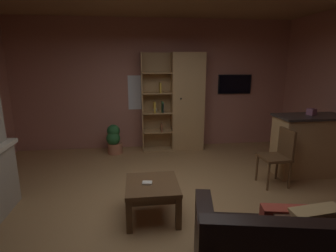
# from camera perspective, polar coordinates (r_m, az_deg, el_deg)

# --- Properties ---
(floor) EXTENTS (6.23, 5.54, 0.02)m
(floor) POSITION_cam_1_polar(r_m,az_deg,el_deg) (3.80, 0.76, -17.18)
(floor) COLOR #A37A4C
(floor) RESTS_ON ground
(wall_back) EXTENTS (6.35, 0.06, 2.87)m
(wall_back) POSITION_cam_1_polar(r_m,az_deg,el_deg) (6.08, -2.76, 8.79)
(wall_back) COLOR #AD7060
(wall_back) RESTS_ON ground
(window_pane_back) EXTENTS (0.76, 0.01, 0.76)m
(window_pane_back) POSITION_cam_1_polar(r_m,az_deg,el_deg) (6.05, -4.95, 7.20)
(window_pane_back) COLOR white
(bookshelf_cabinet) EXTENTS (1.37, 0.41, 2.15)m
(bookshelf_cabinet) POSITION_cam_1_polar(r_m,az_deg,el_deg) (5.93, 3.31, 5.05)
(bookshelf_cabinet) COLOR tan
(bookshelf_cabinet) RESTS_ON ground
(kitchen_bar_counter) EXTENTS (1.47, 0.59, 1.06)m
(kitchen_bar_counter) POSITION_cam_1_polar(r_m,az_deg,el_deg) (5.32, 29.22, -3.52)
(kitchen_bar_counter) COLOR tan
(kitchen_bar_counter) RESTS_ON ground
(tissue_box) EXTENTS (0.15, 0.15, 0.11)m
(tissue_box) POSITION_cam_1_polar(r_m,az_deg,el_deg) (5.16, 28.52, 2.73)
(tissue_box) COLOR #995972
(tissue_box) RESTS_ON kitchen_bar_counter
(coffee_table) EXTENTS (0.66, 0.70, 0.46)m
(coffee_table) POSITION_cam_1_polar(r_m,az_deg,el_deg) (3.44, -3.42, -13.50)
(coffee_table) COLOR brown
(coffee_table) RESTS_ON ground
(table_book_0) EXTENTS (0.13, 0.11, 0.02)m
(table_book_0) POSITION_cam_1_polar(r_m,az_deg,el_deg) (3.38, -4.51, -12.11)
(table_book_0) COLOR beige
(table_book_0) RESTS_ON coffee_table
(dining_chair) EXTENTS (0.44, 0.44, 0.92)m
(dining_chair) POSITION_cam_1_polar(r_m,az_deg,el_deg) (4.58, 22.85, -5.41)
(dining_chair) COLOR brown
(dining_chair) RESTS_ON ground
(potted_floor_plant) EXTENTS (0.33, 0.34, 0.64)m
(potted_floor_plant) POSITION_cam_1_polar(r_m,az_deg,el_deg) (5.83, -11.57, -2.83)
(potted_floor_plant) COLOR #B77051
(potted_floor_plant) RESTS_ON ground
(wall_mounted_tv) EXTENTS (0.78, 0.06, 0.44)m
(wall_mounted_tv) POSITION_cam_1_polar(r_m,az_deg,el_deg) (6.42, 14.15, 8.72)
(wall_mounted_tv) COLOR black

